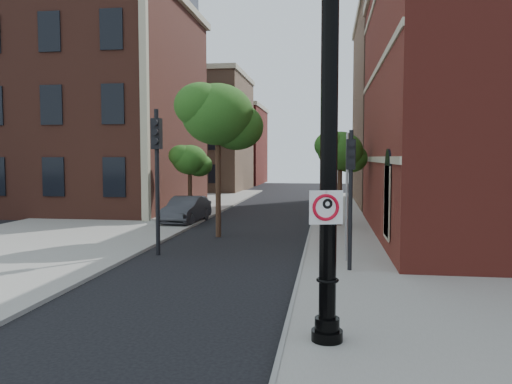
% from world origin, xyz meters
% --- Properties ---
extents(ground, '(120.00, 120.00, 0.00)m').
position_xyz_m(ground, '(0.00, 0.00, 0.00)').
color(ground, black).
rests_on(ground, ground).
extents(sidewalk_right, '(8.00, 60.00, 0.12)m').
position_xyz_m(sidewalk_right, '(6.00, 10.00, 0.06)').
color(sidewalk_right, gray).
rests_on(sidewalk_right, ground).
extents(sidewalk_left, '(10.00, 50.00, 0.12)m').
position_xyz_m(sidewalk_left, '(-9.00, 18.00, 0.06)').
color(sidewalk_left, gray).
rests_on(sidewalk_left, ground).
extents(curb_edge, '(0.10, 60.00, 0.14)m').
position_xyz_m(curb_edge, '(2.05, 10.00, 0.07)').
color(curb_edge, gray).
rests_on(curb_edge, ground).
extents(victorian_building, '(18.60, 14.60, 17.95)m').
position_xyz_m(victorian_building, '(-16.00, 23.97, 8.74)').
color(victorian_building, brown).
rests_on(victorian_building, ground).
extents(bg_building_tan_a, '(12.00, 12.00, 12.00)m').
position_xyz_m(bg_building_tan_a, '(-12.00, 44.00, 6.00)').
color(bg_building_tan_a, '#815E46').
rests_on(bg_building_tan_a, ground).
extents(bg_building_red, '(12.00, 12.00, 10.00)m').
position_xyz_m(bg_building_red, '(-12.00, 58.00, 5.00)').
color(bg_building_red, maroon).
rests_on(bg_building_red, ground).
extents(bg_building_tan_b, '(22.00, 14.00, 14.00)m').
position_xyz_m(bg_building_tan_b, '(16.00, 30.00, 7.00)').
color(bg_building_tan_b, '#815E46').
rests_on(bg_building_tan_b, ground).
extents(lamppost, '(0.60, 0.60, 7.10)m').
position_xyz_m(lamppost, '(2.88, 0.28, 3.28)').
color(lamppost, black).
rests_on(lamppost, ground).
extents(no_parking_sign, '(0.61, 0.18, 0.63)m').
position_xyz_m(no_parking_sign, '(2.84, 0.10, 2.69)').
color(no_parking_sign, white).
rests_on(no_parking_sign, ground).
extents(parked_car, '(1.78, 4.53, 1.47)m').
position_xyz_m(parked_car, '(-4.78, 17.16, 0.73)').
color(parked_car, '#303035').
rests_on(parked_car, ground).
extents(traffic_signal_left, '(0.36, 0.44, 5.34)m').
position_xyz_m(traffic_signal_left, '(-3.31, 8.39, 3.60)').
color(traffic_signal_left, black).
rests_on(traffic_signal_left, ground).
extents(traffic_signal_right, '(0.30, 0.37, 4.42)m').
position_xyz_m(traffic_signal_right, '(3.55, 6.38, 2.98)').
color(traffic_signal_right, black).
rests_on(traffic_signal_right, ground).
extents(utility_pole, '(0.09, 0.09, 4.40)m').
position_xyz_m(utility_pole, '(3.49, 7.81, 2.20)').
color(utility_pole, '#999999').
rests_on(utility_pole, ground).
extents(street_tree_a, '(3.81, 3.44, 6.87)m').
position_xyz_m(street_tree_a, '(-1.98, 12.86, 5.43)').
color(street_tree_a, black).
rests_on(street_tree_a, ground).
extents(street_tree_b, '(2.39, 2.16, 4.31)m').
position_xyz_m(street_tree_b, '(-5.06, 19.06, 3.39)').
color(street_tree_b, black).
rests_on(street_tree_b, ground).
extents(street_tree_c, '(2.72, 2.46, 4.90)m').
position_xyz_m(street_tree_c, '(3.49, 16.68, 3.86)').
color(street_tree_c, black).
rests_on(street_tree_c, ground).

